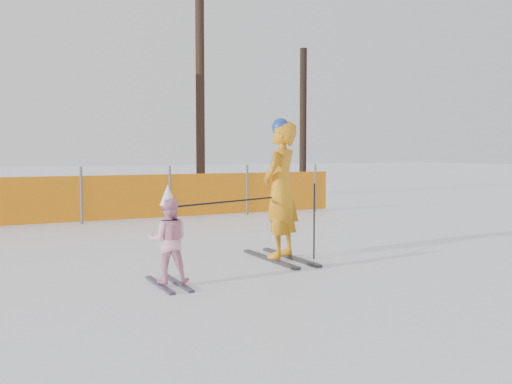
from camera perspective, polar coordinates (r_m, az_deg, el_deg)
ground at (r=7.69m, az=1.70°, el=-7.69°), size 120.00×120.00×0.00m
adult at (r=8.22m, az=2.46°, el=0.27°), size 0.85×1.56×2.05m
child at (r=6.74m, az=-8.76°, el=-4.72°), size 0.58×0.95×1.18m
ski_poles at (r=7.74m, az=0.77°, el=-1.75°), size 2.31×0.74×1.11m
tree_trunks at (r=18.69m, az=-8.23°, el=8.90°), size 12.57×2.11×7.20m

